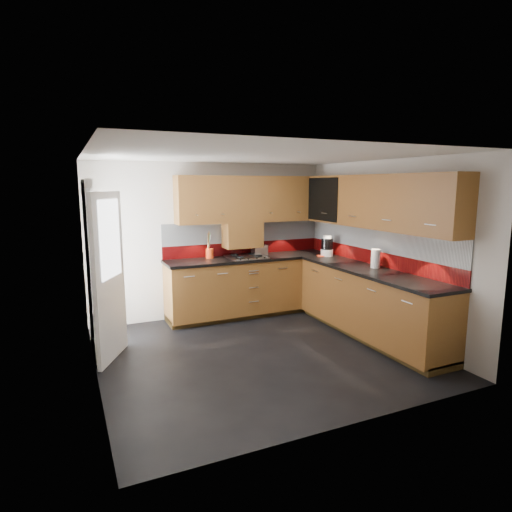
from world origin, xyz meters
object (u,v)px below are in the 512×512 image
utensil_pot (209,252)px  gas_hob (247,257)px  toaster (259,250)px  food_processor (327,247)px

utensil_pot → gas_hob: bearing=-18.6°
utensil_pot → toaster: size_ratio=1.72×
gas_hob → toaster: size_ratio=2.38×
gas_hob → utensil_pot: bearing=161.4°
utensil_pot → toaster: 0.83m
utensil_pot → food_processor: size_ratio=1.30×
food_processor → utensil_pot: bearing=162.1°
utensil_pot → toaster: utensil_pot is taller
food_processor → gas_hob: bearing=162.4°
food_processor → toaster: bearing=152.0°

